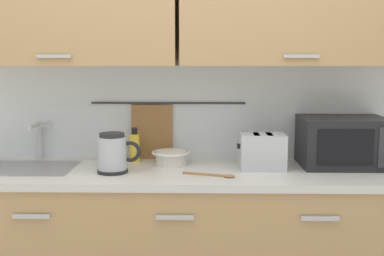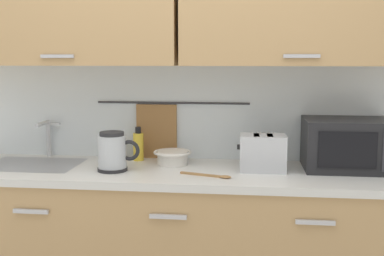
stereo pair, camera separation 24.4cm
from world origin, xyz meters
name	(u,v)px [view 1 (the left image)]	position (x,y,z in m)	size (l,w,h in m)	color
counter_unit	(176,248)	(-0.01, 0.30, 0.46)	(2.53, 0.64, 0.90)	tan
back_wall_assembly	(179,52)	(0.00, 0.53, 1.52)	(3.70, 0.41, 2.50)	silver
sink_faucet	(39,136)	(-0.82, 0.53, 1.04)	(0.09, 0.17, 0.22)	#B2B5BA
microwave	(343,142)	(0.90, 0.41, 1.04)	(0.46, 0.35, 0.27)	black
electric_kettle	(113,153)	(-0.33, 0.22, 1.00)	(0.23, 0.16, 0.21)	black
dish_soap_bottle	(135,147)	(-0.26, 0.50, 0.99)	(0.06, 0.06, 0.20)	yellow
mug_near_sink	(109,153)	(-0.40, 0.49, 0.95)	(0.12, 0.08, 0.09)	silver
mixing_bowl	(171,157)	(-0.04, 0.41, 0.94)	(0.21, 0.21, 0.08)	silver
toaster	(262,151)	(0.45, 0.32, 1.00)	(0.26, 0.17, 0.19)	#B7BABF
wooden_spoon	(215,175)	(0.20, 0.15, 0.91)	(0.27, 0.11, 0.01)	#9E7042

